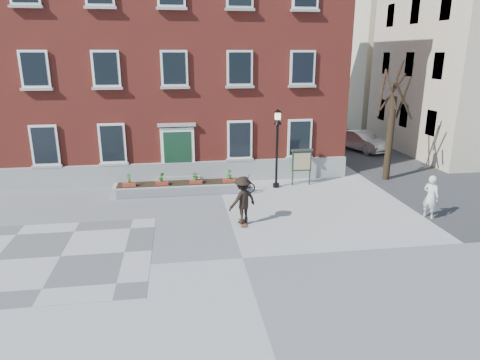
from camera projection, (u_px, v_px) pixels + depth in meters
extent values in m
plane|color=#9A9B9D|center=(242.00, 258.00, 14.14)|extent=(100.00, 100.00, 0.00)
cube|color=#58595B|center=(60.00, 256.00, 14.26)|extent=(6.00, 6.00, 0.01)
imported|color=black|center=(239.00, 183.00, 20.77)|extent=(1.71, 1.27, 0.86)
imported|color=silver|center=(361.00, 141.00, 29.49)|extent=(2.86, 4.36, 1.36)
imported|color=silver|center=(431.00, 197.00, 17.35)|extent=(0.71, 0.79, 1.81)
cube|color=#973529|center=(174.00, 62.00, 25.42)|extent=(18.00, 10.00, 12.00)
cube|color=#989893|center=(179.00, 173.00, 22.13)|extent=(18.00, 0.24, 1.10)
cube|color=#A4A49F|center=(179.00, 182.00, 22.13)|extent=(2.60, 0.80, 0.20)
cube|color=gray|center=(179.00, 177.00, 22.22)|extent=(2.20, 0.50, 0.20)
cube|color=white|center=(178.00, 152.00, 21.85)|extent=(1.70, 0.12, 2.50)
cube|color=#133420|center=(178.00, 154.00, 21.83)|extent=(1.40, 0.06, 2.30)
cube|color=#A4A49E|center=(177.00, 125.00, 21.41)|extent=(1.90, 0.25, 0.15)
cube|color=white|center=(45.00, 145.00, 20.79)|extent=(1.30, 0.10, 2.00)
cube|color=black|center=(44.00, 146.00, 20.74)|extent=(1.08, 0.04, 1.78)
cube|color=#9D9D98|center=(47.00, 167.00, 21.03)|extent=(1.44, 0.20, 0.12)
cube|color=white|center=(35.00, 69.00, 19.76)|extent=(1.30, 0.10, 1.70)
cube|color=black|center=(34.00, 69.00, 19.71)|extent=(1.08, 0.04, 1.48)
cube|color=#A9AAA4|center=(37.00, 89.00, 19.96)|extent=(1.44, 0.20, 0.12)
cube|color=#9C9D97|center=(26.00, 6.00, 18.93)|extent=(1.44, 0.20, 0.12)
cube|color=white|center=(112.00, 143.00, 21.23)|extent=(1.30, 0.10, 2.00)
cube|color=black|center=(112.00, 144.00, 21.18)|extent=(1.08, 0.04, 1.78)
cube|color=#A9A9A4|center=(114.00, 164.00, 21.48)|extent=(1.44, 0.20, 0.12)
cube|color=white|center=(106.00, 69.00, 20.20)|extent=(1.30, 0.10, 1.70)
cube|color=black|center=(106.00, 69.00, 20.15)|extent=(1.08, 0.04, 1.48)
cube|color=#9D9D98|center=(107.00, 88.00, 20.40)|extent=(1.44, 0.20, 0.12)
cube|color=#ABACA6|center=(100.00, 7.00, 19.37)|extent=(1.44, 0.20, 0.12)
cube|color=white|center=(174.00, 68.00, 20.64)|extent=(1.30, 0.10, 1.70)
cube|color=black|center=(174.00, 68.00, 20.60)|extent=(1.08, 0.04, 1.48)
cube|color=gray|center=(175.00, 88.00, 20.85)|extent=(1.44, 0.20, 0.12)
cube|color=#A2A29D|center=(172.00, 8.00, 19.82)|extent=(1.44, 0.20, 0.12)
cube|color=white|center=(240.00, 140.00, 22.12)|extent=(1.30, 0.10, 2.00)
cube|color=black|center=(240.00, 140.00, 22.07)|extent=(1.08, 0.04, 1.78)
cube|color=#9E9E99|center=(240.00, 160.00, 22.36)|extent=(1.44, 0.20, 0.12)
cube|color=silver|center=(240.00, 68.00, 21.08)|extent=(1.30, 0.10, 1.70)
cube|color=black|center=(240.00, 68.00, 21.04)|extent=(1.08, 0.04, 1.48)
cube|color=gray|center=(240.00, 87.00, 21.29)|extent=(1.44, 0.20, 0.12)
cube|color=gray|center=(240.00, 9.00, 20.26)|extent=(1.44, 0.20, 0.12)
cube|color=white|center=(300.00, 138.00, 22.56)|extent=(1.30, 0.10, 2.00)
cube|color=black|center=(300.00, 138.00, 22.51)|extent=(1.08, 0.04, 1.78)
cube|color=#A8A8A3|center=(299.00, 158.00, 22.80)|extent=(1.44, 0.20, 0.12)
cube|color=silver|center=(302.00, 68.00, 21.53)|extent=(1.30, 0.10, 1.70)
cube|color=black|center=(303.00, 68.00, 21.48)|extent=(1.08, 0.04, 1.48)
cube|color=gray|center=(302.00, 86.00, 21.73)|extent=(1.44, 0.20, 0.12)
cube|color=#9A9A95|center=(305.00, 10.00, 20.70)|extent=(1.44, 0.20, 0.12)
cube|color=#B5B5B0|center=(179.00, 188.00, 20.62)|extent=(6.20, 1.10, 0.50)
cube|color=#B1B1B1|center=(179.00, 192.00, 20.09)|extent=(5.80, 0.02, 0.40)
cube|color=black|center=(179.00, 183.00, 20.55)|extent=(5.80, 0.90, 0.06)
cube|color=maroon|center=(129.00, 185.00, 19.96)|extent=(0.60, 0.25, 0.20)
imported|color=#27671F|center=(129.00, 178.00, 19.87)|extent=(0.24, 0.24, 0.45)
cube|color=maroon|center=(162.00, 183.00, 20.17)|extent=(0.60, 0.25, 0.20)
imported|color=#2B6A20|center=(162.00, 177.00, 20.08)|extent=(0.25, 0.25, 0.45)
cube|color=maroon|center=(196.00, 182.00, 20.39)|extent=(0.60, 0.25, 0.20)
imported|color=#32661E|center=(196.00, 175.00, 20.30)|extent=(0.40, 0.40, 0.45)
cube|color=#983421|center=(229.00, 181.00, 20.61)|extent=(0.60, 0.25, 0.20)
imported|color=#276A1F|center=(229.00, 174.00, 20.52)|extent=(0.25, 0.25, 0.45)
cylinder|color=#2E2214|center=(390.00, 139.00, 22.34)|extent=(0.36, 0.36, 4.40)
cylinder|color=#312215|center=(403.00, 98.00, 21.81)|extent=(0.12, 1.12, 2.23)
cylinder|color=black|center=(392.00, 92.00, 22.19)|extent=(1.18, 0.49, 1.97)
cylinder|color=black|center=(382.00, 93.00, 21.94)|extent=(0.88, 1.14, 2.35)
cylinder|color=black|center=(391.00, 90.00, 21.37)|extent=(0.60, 0.77, 1.90)
cylinder|color=#2F2115|center=(404.00, 101.00, 21.19)|extent=(1.39, 0.55, 1.95)
cylinder|color=#2F2015|center=(398.00, 76.00, 21.58)|extent=(0.43, 0.48, 1.58)
cube|color=#3B3B3E|center=(362.00, 141.00, 32.86)|extent=(8.00, 36.00, 0.01)
cube|color=beige|center=(393.00, 53.00, 39.42)|extent=(10.00, 11.00, 13.00)
cube|color=black|center=(431.00, 123.00, 25.47)|extent=(0.08, 1.00, 1.50)
cube|color=black|center=(404.00, 116.00, 28.50)|extent=(0.08, 1.00, 1.50)
cube|color=black|center=(382.00, 109.00, 31.54)|extent=(0.08, 1.00, 1.50)
cube|color=black|center=(439.00, 66.00, 24.52)|extent=(0.08, 1.00, 1.50)
cube|color=black|center=(410.00, 64.00, 27.56)|extent=(0.08, 1.00, 1.50)
cube|color=black|center=(387.00, 63.00, 30.59)|extent=(0.08, 1.00, 1.50)
cube|color=black|center=(447.00, 6.00, 23.61)|extent=(0.08, 1.00, 1.50)
cube|color=black|center=(416.00, 11.00, 26.64)|extent=(0.08, 1.00, 1.50)
cube|color=black|center=(391.00, 15.00, 29.68)|extent=(0.08, 1.00, 1.50)
cylinder|color=black|center=(276.00, 185.00, 21.58)|extent=(0.32, 0.32, 0.20)
cylinder|color=black|center=(277.00, 156.00, 21.15)|extent=(0.12, 0.12, 3.20)
cone|color=black|center=(278.00, 121.00, 20.65)|extent=(0.40, 0.40, 0.30)
cube|color=#F9EBB8|center=(278.00, 116.00, 20.58)|extent=(0.24, 0.24, 0.34)
cone|color=black|center=(278.00, 111.00, 20.51)|extent=(0.40, 0.40, 0.16)
cylinder|color=#1A3427|center=(293.00, 168.00, 21.67)|extent=(0.08, 0.08, 1.80)
cylinder|color=#193326|center=(310.00, 168.00, 21.80)|extent=(0.08, 0.08, 1.80)
cube|color=#183125|center=(302.00, 161.00, 21.63)|extent=(1.00, 0.10, 1.00)
cube|color=#C3BD7E|center=(302.00, 162.00, 21.58)|extent=(0.85, 0.02, 0.85)
cube|color=#393331|center=(302.00, 150.00, 21.47)|extent=(1.10, 0.16, 0.10)
cube|color=brown|center=(243.00, 223.00, 16.93)|extent=(0.22, 0.78, 0.03)
cylinder|color=black|center=(241.00, 226.00, 16.66)|extent=(0.03, 0.05, 0.05)
cylinder|color=black|center=(246.00, 226.00, 16.68)|extent=(0.03, 0.05, 0.05)
cylinder|color=black|center=(239.00, 221.00, 17.19)|extent=(0.03, 0.05, 0.05)
cylinder|color=black|center=(244.00, 221.00, 17.21)|extent=(0.03, 0.05, 0.05)
imported|color=black|center=(243.00, 200.00, 16.65)|extent=(1.41, 1.21, 1.89)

